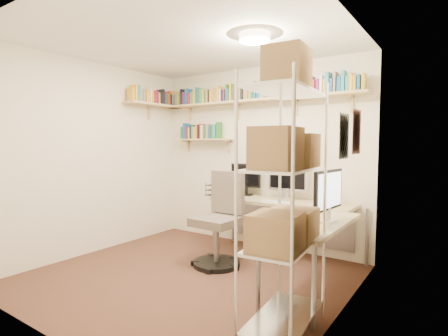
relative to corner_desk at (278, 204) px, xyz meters
The scene contains 6 objects.
ground 1.34m from the corner_desk, 121.18° to the right, with size 3.20×3.20×0.00m, color #472C1E.
room_shell 1.42m from the corner_desk, 121.02° to the right, with size 3.24×3.04×2.52m.
wall_shelves 1.70m from the corner_desk, 162.45° to the left, with size 3.12×1.09×0.80m.
corner_desk is the anchor object (origin of this frame).
office_chair 0.74m from the corner_desk, 138.45° to the right, with size 0.58×0.59×1.11m.
wire_rack 1.75m from the corner_desk, 62.55° to the right, with size 0.47×0.86×2.12m.
Camera 1 is at (2.42, -2.82, 1.44)m, focal length 28.00 mm.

